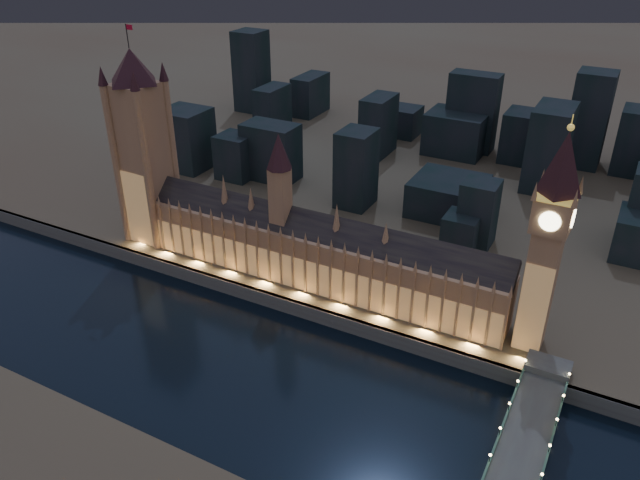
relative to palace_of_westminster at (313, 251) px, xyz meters
The scene contains 8 objects.
ground_plane 67.18m from the palace_of_westminster, 87.74° to the right, with size 2000.00×2000.00×0.00m, color black.
north_bank 458.82m from the palace_of_westminster, 89.70° to the left, with size 2000.00×960.00×8.00m, color #4F412F.
embankment_wall 30.60m from the palace_of_westminster, 83.29° to the right, with size 2000.00×2.50×8.00m, color #474A49.
palace_of_westminster is the anchor object (origin of this frame).
victoria_tower 115.42m from the palace_of_westminster, behind, with size 31.68×31.68×121.35m.
elizabeth_tower 117.81m from the palace_of_westminster, ahead, with size 18.00×18.00×106.61m.
westminster_bridge 139.86m from the palace_of_westminster, 28.11° to the right, with size 18.57×113.00×15.90m.
city_backdrop 188.37m from the palace_of_westminster, 78.79° to the left, with size 486.42×215.63×72.58m.
Camera 1 is at (130.91, -180.76, 185.37)m, focal length 35.00 mm.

